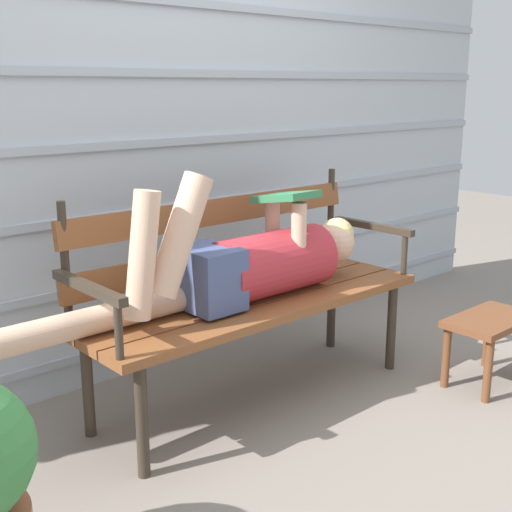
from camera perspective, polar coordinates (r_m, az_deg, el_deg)
ground_plane at (r=2.90m, az=1.53°, el=-12.65°), size 12.00×12.00×0.00m
house_siding at (r=3.16m, az=-7.67°, el=12.36°), size 4.94×0.08×2.43m
park_bench at (r=2.85m, az=-0.95°, el=-2.38°), size 1.57×0.50×0.91m
reclining_person at (r=2.73m, az=-0.90°, el=-0.62°), size 1.76×0.27×0.57m
footstool at (r=3.20m, az=19.20°, el=-5.97°), size 0.44×0.25×0.31m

